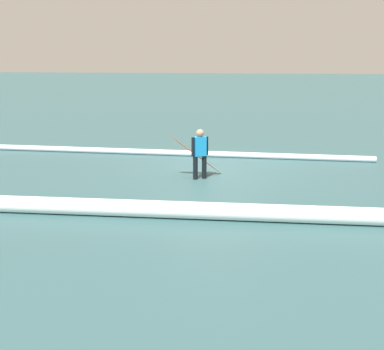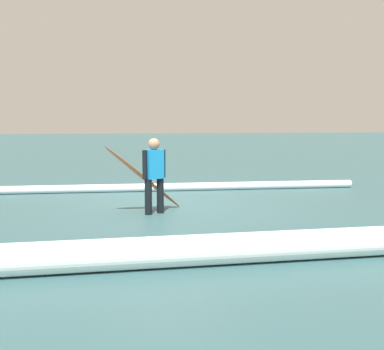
# 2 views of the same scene
# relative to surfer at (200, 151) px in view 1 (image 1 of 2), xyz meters

# --- Properties ---
(ground_plane) EXTENTS (138.75, 138.75, 0.00)m
(ground_plane) POSITION_rel_surfer_xyz_m (-0.34, -0.69, -0.82)
(ground_plane) COLOR #31555A
(surfer) EXTENTS (0.47, 0.34, 1.46)m
(surfer) POSITION_rel_surfer_xyz_m (0.00, 0.00, 0.00)
(surfer) COLOR black
(surfer) RESTS_ON ground_plane
(surfboard) EXTENTS (1.67, 0.99, 1.35)m
(surfboard) POSITION_rel_surfer_xyz_m (0.17, -0.31, -0.15)
(surfboard) COLOR #E55926
(surfboard) RESTS_ON ground_plane
(wave_crest_foreground) EXTENTS (16.62, 1.01, 0.20)m
(wave_crest_foreground) POSITION_rel_surfer_xyz_m (2.61, -3.20, -0.72)
(wave_crest_foreground) COLOR white
(wave_crest_foreground) RESTS_ON ground_plane
(wave_crest_midground) EXTENTS (22.89, 0.43, 0.39)m
(wave_crest_midground) POSITION_rel_surfer_xyz_m (-3.24, 3.49, -0.62)
(wave_crest_midground) COLOR white
(wave_crest_midground) RESTS_ON ground_plane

